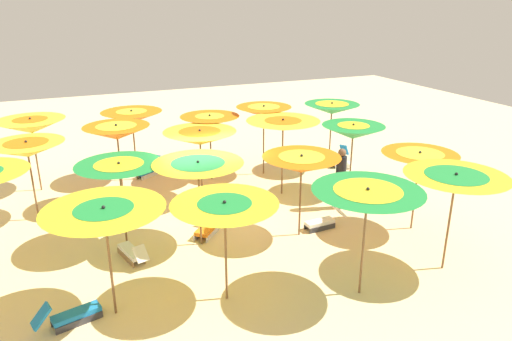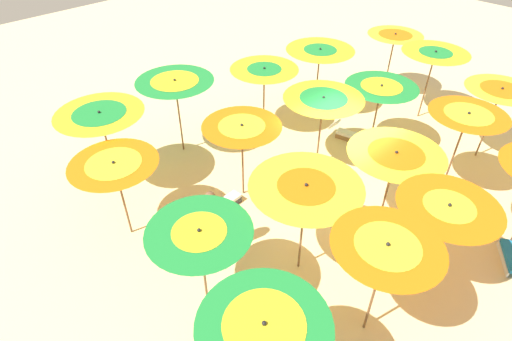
% 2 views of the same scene
% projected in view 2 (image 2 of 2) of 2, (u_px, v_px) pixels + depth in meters
% --- Properties ---
extents(ground, '(41.56, 41.56, 0.04)m').
position_uv_depth(ground, '(334.00, 189.00, 11.64)').
color(ground, beige).
extents(beach_umbrella_0, '(1.95, 1.95, 2.48)m').
position_uv_depth(beach_umbrella_0, '(264.00, 331.00, 5.80)').
color(beach_umbrella_0, brown).
rests_on(beach_umbrella_0, ground).
extents(beach_umbrella_1, '(1.91, 1.91, 2.50)m').
position_uv_depth(beach_umbrella_1, '(386.00, 252.00, 6.89)').
color(beach_umbrella_1, brown).
rests_on(beach_umbrella_1, ground).
extents(beach_umbrella_2, '(1.99, 1.99, 2.30)m').
position_uv_depth(beach_umbrella_2, '(447.00, 212.00, 7.91)').
color(beach_umbrella_2, brown).
rests_on(beach_umbrella_2, ground).
extents(beach_umbrella_5, '(1.96, 1.96, 2.27)m').
position_uv_depth(beach_umbrella_5, '(200.00, 239.00, 7.48)').
color(beach_umbrella_5, brown).
rests_on(beach_umbrella_5, ground).
extents(beach_umbrella_6, '(2.28, 2.28, 2.48)m').
position_uv_depth(beach_umbrella_6, '(306.00, 192.00, 8.10)').
color(beach_umbrella_6, brown).
rests_on(beach_umbrella_6, ground).
extents(beach_umbrella_7, '(2.19, 2.19, 2.27)m').
position_uv_depth(beach_umbrella_7, '(395.00, 160.00, 9.33)').
color(beach_umbrella_7, brown).
rests_on(beach_umbrella_7, ground).
extents(beach_umbrella_8, '(1.90, 1.90, 2.54)m').
position_uv_depth(beach_umbrella_8, '(466.00, 121.00, 10.13)').
color(beach_umbrella_8, brown).
rests_on(beach_umbrella_8, ground).
extents(beach_umbrella_9, '(1.99, 1.99, 2.34)m').
position_uv_depth(beach_umbrella_9, '(500.00, 95.00, 11.60)').
color(beach_umbrella_9, brown).
rests_on(beach_umbrella_9, ground).
extents(beach_umbrella_10, '(1.97, 1.97, 2.22)m').
position_uv_depth(beach_umbrella_10, '(115.00, 169.00, 9.11)').
color(beach_umbrella_10, brown).
rests_on(beach_umbrella_10, ground).
extents(beach_umbrella_11, '(2.00, 2.00, 2.25)m').
position_uv_depth(beach_umbrella_11, '(242.00, 133.00, 10.27)').
color(beach_umbrella_11, brown).
rests_on(beach_umbrella_11, ground).
extents(beach_umbrella_12, '(2.23, 2.23, 2.26)m').
position_uv_depth(beach_umbrella_12, '(323.00, 104.00, 11.35)').
color(beach_umbrella_12, brown).
rests_on(beach_umbrella_12, ground).
extents(beach_umbrella_13, '(2.09, 2.09, 2.25)m').
position_uv_depth(beach_umbrella_13, '(381.00, 91.00, 11.91)').
color(beach_umbrella_13, brown).
rests_on(beach_umbrella_13, ground).
extents(beach_umbrella_14, '(2.15, 2.15, 2.43)m').
position_uv_depth(beach_umbrella_14, '(434.00, 57.00, 13.40)').
color(beach_umbrella_14, brown).
rests_on(beach_umbrella_14, ground).
extents(beach_umbrella_15, '(2.25, 2.25, 2.38)m').
position_uv_depth(beach_umbrella_15, '(101.00, 118.00, 10.49)').
color(beach_umbrella_15, brown).
rests_on(beach_umbrella_15, ground).
extents(beach_umbrella_16, '(2.24, 2.24, 2.43)m').
position_uv_depth(beach_umbrella_16, '(175.00, 86.00, 11.79)').
color(beach_umbrella_16, brown).
rests_on(beach_umbrella_16, ground).
extents(beach_umbrella_17, '(2.14, 2.14, 2.24)m').
position_uv_depth(beach_umbrella_17, '(264.00, 75.00, 12.87)').
color(beach_umbrella_17, brown).
rests_on(beach_umbrella_17, ground).
extents(beach_umbrella_18, '(2.28, 2.28, 2.35)m').
position_uv_depth(beach_umbrella_18, '(320.00, 55.00, 13.78)').
color(beach_umbrella_18, brown).
rests_on(beach_umbrella_18, ground).
extents(beach_umbrella_19, '(1.95, 1.95, 2.38)m').
position_uv_depth(beach_umbrella_19, '(394.00, 39.00, 14.76)').
color(beach_umbrella_19, brown).
rests_on(beach_umbrella_19, ground).
extents(lounger_2, '(1.20, 1.28, 0.59)m').
position_uv_depth(lounger_2, '(323.00, 171.00, 11.95)').
color(lounger_2, silver).
rests_on(lounger_2, ground).
extents(lounger_3, '(1.22, 0.38, 0.64)m').
position_uv_depth(lounger_3, '(224.00, 202.00, 10.88)').
color(lounger_3, '#333338').
rests_on(lounger_3, ground).
extents(lounger_4, '(0.60, 1.25, 0.56)m').
position_uv_depth(lounger_4, '(348.00, 134.00, 13.50)').
color(lounger_4, olive).
rests_on(lounger_4, ground).
extents(lounger_5, '(1.30, 0.62, 0.60)m').
position_uv_depth(lounger_5, '(328.00, 97.00, 15.42)').
color(lounger_5, '#333338').
rests_on(lounger_5, ground).
extents(beachgoer_0, '(0.30, 0.30, 1.86)m').
position_uv_depth(beachgoer_0, '(212.00, 222.00, 9.24)').
color(beachgoer_0, brown).
rests_on(beachgoer_0, ground).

